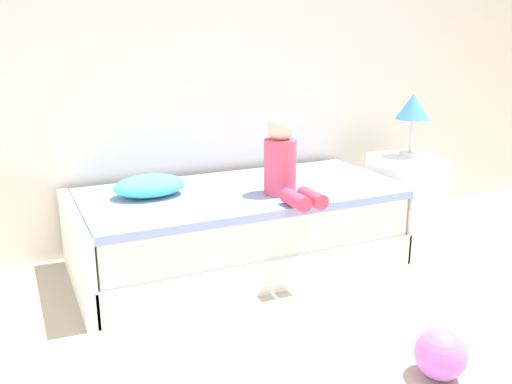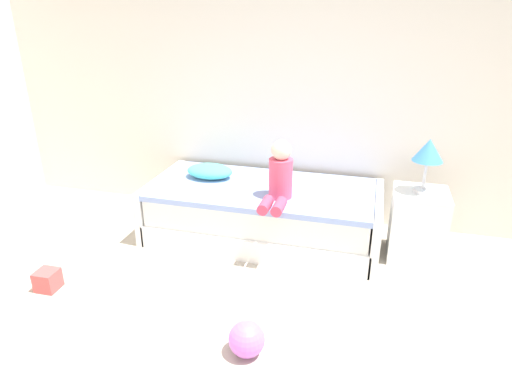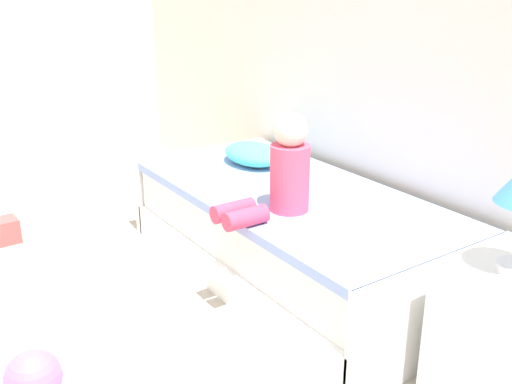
{
  "view_description": "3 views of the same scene",
  "coord_description": "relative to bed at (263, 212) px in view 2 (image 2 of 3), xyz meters",
  "views": [
    {
      "loc": [
        -1.99,
        -1.08,
        1.44
      ],
      "look_at": [
        -0.67,
        1.75,
        0.55
      ],
      "focal_mm": 38.28,
      "sensor_mm": 36.0,
      "label": 1
    },
    {
      "loc": [
        0.25,
        -1.59,
        1.99
      ],
      "look_at": [
        -0.67,
        1.75,
        0.55
      ],
      "focal_mm": 30.99,
      "sensor_mm": 36.0,
      "label": 2
    },
    {
      "loc": [
        1.74,
        0.1,
        1.63
      ],
      "look_at": [
        -0.67,
        1.75,
        0.55
      ],
      "focal_mm": 41.53,
      "sensor_mm": 36.0,
      "label": 3
    }
  ],
  "objects": [
    {
      "name": "wall_rear",
      "position": [
        0.67,
        0.6,
        1.2
      ],
      "size": [
        7.2,
        0.1,
        2.9
      ],
      "primitive_type": "cube",
      "color": "silver",
      "rests_on": "ground"
    },
    {
      "name": "bed",
      "position": [
        0.0,
        0.0,
        0.0
      ],
      "size": [
        2.11,
        1.0,
        0.5
      ],
      "color": "white",
      "rests_on": "ground"
    },
    {
      "name": "nightstand",
      "position": [
        1.35,
        -0.01,
        0.05
      ],
      "size": [
        0.44,
        0.44,
        0.6
      ],
      "primitive_type": "cube",
      "color": "white",
      "rests_on": "ground"
    },
    {
      "name": "table_lamp",
      "position": [
        1.35,
        -0.01,
        0.69
      ],
      "size": [
        0.24,
        0.24,
        0.45
      ],
      "color": "silver",
      "rests_on": "nightstand"
    },
    {
      "name": "child_figure",
      "position": [
        0.2,
        -0.23,
        0.46
      ],
      "size": [
        0.2,
        0.51,
        0.5
      ],
      "color": "#E04C6B",
      "rests_on": "bed"
    },
    {
      "name": "pillow",
      "position": [
        -0.55,
        0.1,
        0.32
      ],
      "size": [
        0.44,
        0.3,
        0.13
      ],
      "primitive_type": "ellipsoid",
      "color": "#4CCCBC",
      "rests_on": "bed"
    },
    {
      "name": "toy_ball",
      "position": [
        0.29,
        -1.53,
        -0.13
      ],
      "size": [
        0.23,
        0.23,
        0.23
      ],
      "primitive_type": "sphere",
      "color": "#CC66D8",
      "rests_on": "ground"
    },
    {
      "name": "toy_block",
      "position": [
        -1.37,
        -1.27,
        -0.17
      ],
      "size": [
        0.16,
        0.16,
        0.16
      ],
      "primitive_type": "cube",
      "rotation": [
        0.0,
        0.0,
        1.61
      ],
      "color": "#E54C4C",
      "rests_on": "ground"
    }
  ]
}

